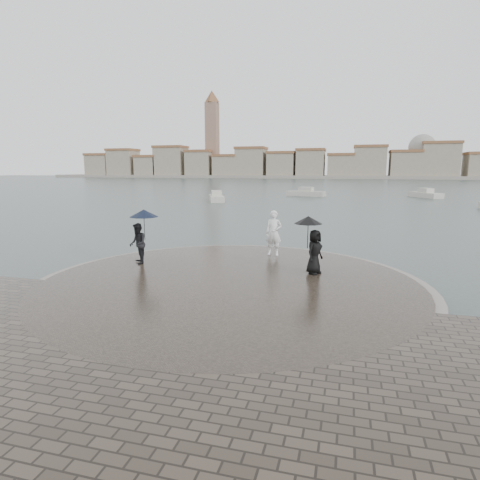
% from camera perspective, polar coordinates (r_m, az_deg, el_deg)
% --- Properties ---
extents(ground, '(400.00, 400.00, 0.00)m').
position_cam_1_polar(ground, '(9.88, -7.48, -13.10)').
color(ground, '#2B3835').
rests_on(ground, ground).
extents(kerb_ring, '(12.50, 12.50, 0.32)m').
position_cam_1_polar(kerb_ring, '(12.93, -1.51, -6.62)').
color(kerb_ring, gray).
rests_on(kerb_ring, ground).
extents(quay_tip, '(11.90, 11.90, 0.36)m').
position_cam_1_polar(quay_tip, '(12.92, -1.51, -6.53)').
color(quay_tip, '#2D261E').
rests_on(quay_tip, ground).
extents(statue, '(0.70, 0.48, 1.84)m').
position_cam_1_polar(statue, '(16.49, 4.82, 1.01)').
color(statue, white).
rests_on(statue, quay_tip).
extents(visitor_left, '(1.24, 1.11, 2.04)m').
position_cam_1_polar(visitor_left, '(15.37, -14.07, 0.91)').
color(visitor_left, black).
rests_on(visitor_left, quay_tip).
extents(visitor_right, '(1.11, 1.02, 1.95)m').
position_cam_1_polar(visitor_right, '(13.73, 10.27, -0.24)').
color(visitor_right, black).
rests_on(visitor_right, quay_tip).
extents(far_skyline, '(260.00, 20.00, 37.00)m').
position_cam_1_polar(far_skyline, '(169.37, 11.99, 10.45)').
color(far_skyline, gray).
rests_on(far_skyline, ground).
extents(boats, '(35.31, 19.64, 1.50)m').
position_cam_1_polar(boats, '(52.41, 16.26, 5.86)').
color(boats, '#B8B5A5').
rests_on(boats, ground).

